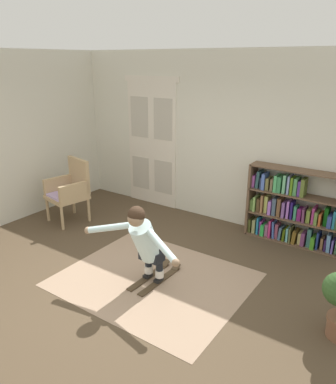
{
  "coord_description": "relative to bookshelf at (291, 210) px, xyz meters",
  "views": [
    {
      "loc": [
        2.83,
        -3.13,
        2.73
      ],
      "look_at": [
        0.12,
        0.79,
        1.05
      ],
      "focal_mm": 35.27,
      "sensor_mm": 36.0,
      "label": 1
    }
  ],
  "objects": [
    {
      "name": "ground_plane",
      "position": [
        -1.33,
        -2.39,
        -0.53
      ],
      "size": [
        7.2,
        7.2,
        0.0
      ],
      "primitive_type": "plane",
      "color": "#4E3E2B"
    },
    {
      "name": "back_wall",
      "position": [
        -1.33,
        0.21,
        0.92
      ],
      "size": [
        6.0,
        0.1,
        2.9
      ],
      "primitive_type": "cube",
      "color": "beige",
      "rests_on": "ground"
    },
    {
      "name": "side_wall_left",
      "position": [
        -4.33,
        -1.99,
        0.92
      ],
      "size": [
        0.1,
        6.0,
        2.9
      ],
      "primitive_type": "cube",
      "color": "beige",
      "rests_on": "ground"
    },
    {
      "name": "double_door",
      "position": [
        -2.79,
        0.15,
        0.7
      ],
      "size": [
        1.22,
        0.05,
        2.45
      ],
      "color": "silver",
      "rests_on": "ground"
    },
    {
      "name": "rug",
      "position": [
        -1.08,
        -2.1,
        -0.52
      ],
      "size": [
        2.34,
        1.95,
        0.01
      ],
      "primitive_type": "cube",
      "color": "tan",
      "rests_on": "ground"
    },
    {
      "name": "bookshelf",
      "position": [
        0.0,
        0.0,
        0.0
      ],
      "size": [
        1.49,
        0.3,
        1.19
      ],
      "color": "brown",
      "rests_on": "ground"
    },
    {
      "name": "wicker_chair",
      "position": [
        -3.46,
        -1.36,
        0.06
      ],
      "size": [
        0.71,
        0.71,
        1.1
      ],
      "color": "tan",
      "rests_on": "ground"
    },
    {
      "name": "skis_pair",
      "position": [
        -1.08,
        -2.07,
        -0.5
      ],
      "size": [
        0.29,
        0.83,
        0.07
      ],
      "color": "#473723",
      "rests_on": "rug"
    },
    {
      "name": "person_skier",
      "position": [
        -1.09,
        -2.28,
        0.12
      ],
      "size": [
        1.44,
        0.63,
        1.06
      ],
      "color": "white",
      "rests_on": "skis_pair"
    }
  ]
}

